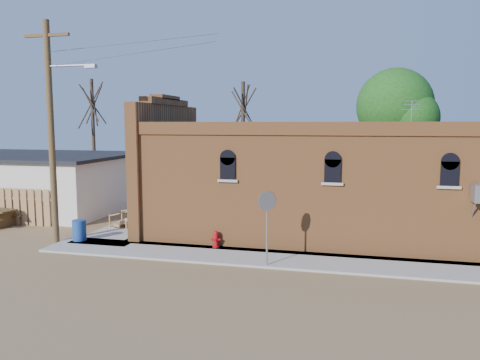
% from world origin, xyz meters
% --- Properties ---
extents(ground, '(120.00, 120.00, 0.00)m').
position_xyz_m(ground, '(0.00, 0.00, 0.00)').
color(ground, olive).
rests_on(ground, ground).
extents(sidewalk_south, '(19.00, 2.20, 0.08)m').
position_xyz_m(sidewalk_south, '(1.50, 0.90, 0.04)').
color(sidewalk_south, '#9E9991').
rests_on(sidewalk_south, ground).
extents(sidewalk_west, '(2.60, 10.00, 0.08)m').
position_xyz_m(sidewalk_west, '(-6.30, 6.00, 0.04)').
color(sidewalk_west, '#9E9991').
rests_on(sidewalk_west, ground).
extents(brick_bar, '(16.40, 7.97, 6.30)m').
position_xyz_m(brick_bar, '(1.64, 5.49, 2.34)').
color(brick_bar, '#B06836').
rests_on(brick_bar, ground).
extents(wood_fence, '(5.20, 0.10, 1.80)m').
position_xyz_m(wood_fence, '(-12.80, 3.80, 0.90)').
color(wood_fence, '#916341').
rests_on(wood_fence, ground).
extents(utility_pole, '(3.12, 0.26, 9.00)m').
position_xyz_m(utility_pole, '(-8.14, 1.20, 4.77)').
color(utility_pole, brown).
rests_on(utility_pole, ground).
extents(tree_bare_near, '(2.80, 2.80, 7.65)m').
position_xyz_m(tree_bare_near, '(-3.00, 13.00, 5.96)').
color(tree_bare_near, '#443327').
rests_on(tree_bare_near, ground).
extents(tree_bare_far, '(2.80, 2.80, 8.16)m').
position_xyz_m(tree_bare_far, '(-14.00, 14.00, 6.36)').
color(tree_bare_far, '#443327').
rests_on(tree_bare_far, ground).
extents(tree_leafy, '(4.40, 4.40, 8.15)m').
position_xyz_m(tree_leafy, '(6.00, 13.50, 5.93)').
color(tree_leafy, '#443327').
rests_on(tree_leafy, ground).
extents(fire_hydrant, '(0.39, 0.39, 0.66)m').
position_xyz_m(fire_hydrant, '(-1.45, 1.80, 0.41)').
color(fire_hydrant, '#A3090F').
rests_on(fire_hydrant, sidewalk_south).
extents(stop_sign, '(0.58, 0.49, 2.59)m').
position_xyz_m(stop_sign, '(0.92, 0.00, 2.07)').
color(stop_sign, gray).
rests_on(stop_sign, sidewalk_south).
extents(trash_barrel, '(0.61, 0.61, 0.86)m').
position_xyz_m(trash_barrel, '(-7.30, 1.50, 0.51)').
color(trash_barrel, navy).
rests_on(trash_barrel, sidewalk_west).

